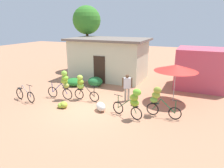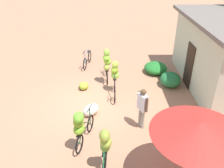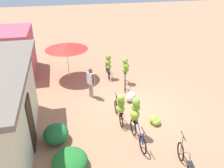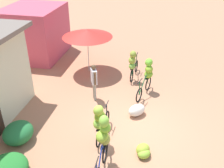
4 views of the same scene
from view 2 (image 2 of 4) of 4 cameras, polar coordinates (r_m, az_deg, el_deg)
The scene contains 12 objects.
ground_plane at distance 9.89m, azimuth -5.28°, elevation -4.72°, with size 60.00×60.00×0.00m, color #B27857.
hedge_bush_front_left at distance 12.47m, azimuth 10.53°, elevation 3.87°, with size 1.28×1.18×0.52m, color #24742B.
hedge_bush_front_right at distance 11.31m, azimuth 13.98°, elevation 1.09°, with size 1.06×0.94×0.66m, color #246E37.
market_umbrella at distance 5.92m, azimuth 20.65°, elevation -9.98°, with size 2.36×2.36×2.12m.
bicycle_leftmost at distance 13.09m, azimuth -6.03°, elevation 5.91°, with size 1.66×0.35×1.02m.
bicycle_near_pile at distance 11.05m, azimuth -1.25°, elevation 5.07°, with size 1.69×0.44×1.72m.
bicycle_center_loaded at distance 10.20m, azimuth 0.71°, elevation 2.14°, with size 1.61×0.41×1.46m.
bicycle_by_shop at distance 7.36m, azimuth -7.65°, elevation -9.98°, with size 1.62×0.59×1.49m.
bicycle_rightmost at distance 6.59m, azimuth -1.73°, elevation -15.64°, with size 1.66×0.37×1.45m.
banana_pile_on_ground at distance 10.88m, azimuth -6.92°, elevation -0.40°, with size 0.70×0.60×0.34m.
produce_sack at distance 9.12m, azimuth -5.11°, elevation -6.27°, with size 0.70×0.44×0.44m, color silver.
person_vendor at distance 8.15m, azimuth 7.38°, elevation -5.01°, with size 0.53×0.35×1.56m.
Camera 2 is at (8.19, 0.74, 5.49)m, focal length 37.67 mm.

